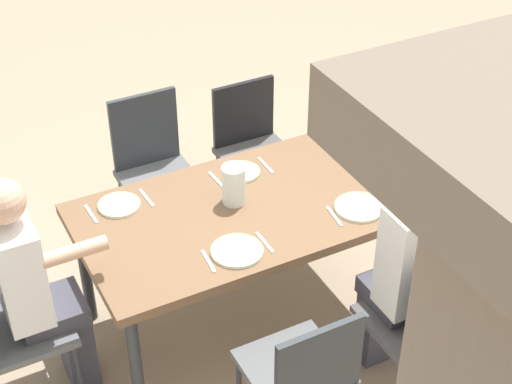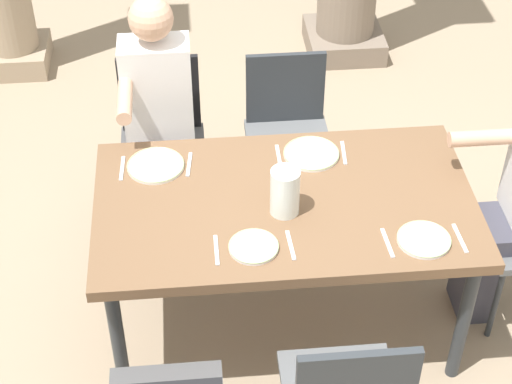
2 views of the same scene
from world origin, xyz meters
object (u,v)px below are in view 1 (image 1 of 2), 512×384
Objects in this scene: chair_head_east at (4,325)px; plate_1 at (241,172)px; chair_west_south at (252,143)px; plate_3 at (119,205)px; chair_west_north at (424,322)px; water_pitcher at (234,186)px; plate_2 at (237,251)px; chair_mid_south at (154,163)px; chair_mid_north at (303,371)px; dining_table at (239,220)px; diner_man_white at (36,285)px; diner_woman_green at (408,266)px; plate_0 at (359,207)px.

plate_1 is at bearing -168.52° from chair_head_east.
chair_west_south is at bearing -121.88° from plate_1.
chair_head_east is at bearing 23.44° from plate_3.
chair_west_south is at bearing -90.00° from chair_west_north.
plate_2 is at bearing 65.64° from water_pitcher.
plate_3 is at bearing 55.37° from chair_mid_south.
chair_mid_north is 3.42× the size of plate_2.
diner_man_white is (1.06, 0.00, 0.00)m from dining_table.
plate_2 is at bearing 59.72° from chair_west_south.
chair_head_east is at bearing -0.93° from diner_man_white.
chair_head_east is 4.17× the size of water_pitcher.
plate_3 reaches higher than dining_table.
chair_head_east is 0.66× the size of diner_woman_green.
plate_3 is at bearing -23.51° from water_pitcher.
plate_3 is (1.07, -1.20, 0.27)m from chair_west_north.
chair_west_north is 1.99m from chair_head_east.
diner_woman_green is 0.96m from water_pitcher.
diner_man_white is (1.60, -0.89, 0.19)m from chair_west_north.
chair_west_north reaches higher than dining_table.
water_pitcher is at bearing -98.00° from chair_mid_north.
plate_3 is at bearing -71.21° from chair_mid_north.
chair_head_east reaches higher than chair_mid_north.
chair_west_south is 1.04m from water_pitcher.
chair_west_north reaches higher than plate_2.
plate_2 is at bearing -86.86° from chair_mid_north.
chair_mid_north is (0.12, 0.89, -0.19)m from dining_table.
chair_head_east is at bearing -21.98° from diner_woman_green.
chair_head_east is at bearing 26.63° from chair_west_south.
dining_table is at bearing -26.72° from plate_0.
chair_west_north is 4.18× the size of water_pitcher.
chair_west_north is at bearing 153.33° from chair_head_east.
chair_west_south is 0.76m from plate_1.
chair_mid_south is 0.89m from water_pitcher.
chair_west_south is at bearing -89.32° from plate_0.
chair_head_east is 0.26m from diner_man_white.
diner_woman_green is (-0.00, 1.61, 0.21)m from chair_west_south.
water_pitcher reaches higher than chair_west_north.
diner_woman_green is 5.26× the size of plate_2.
chair_west_north is at bearing 89.08° from diner_woman_green.
dining_table is at bearing 180.00° from chair_head_east.
chair_mid_north is at bearing 93.14° from plate_2.
chair_head_east is 1.30m from water_pitcher.
diner_man_white is (-0.18, 0.00, 0.19)m from chair_head_east.
plate_2 is 1.20× the size of water_pitcher.
dining_table is 0.18m from water_pitcher.
plate_0 and plate_3 have the same top height.
plate_3 is (0.41, -1.20, 0.27)m from chair_mid_north.
diner_woman_green is at bearing 112.39° from chair_mid_south.
chair_head_east is at bearing -26.67° from chair_west_north.
chair_head_east is 1.15m from plate_2.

